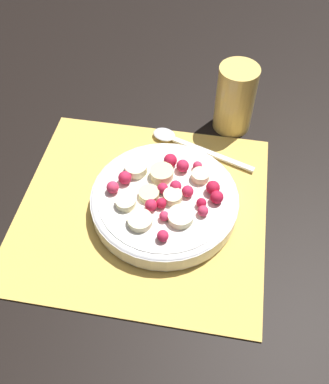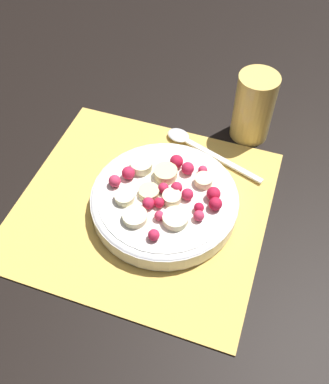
{
  "view_description": "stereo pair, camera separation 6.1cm",
  "coord_description": "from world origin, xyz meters",
  "views": [
    {
      "loc": [
        0.1,
        -0.37,
        0.52
      ],
      "look_at": [
        0.03,
        0.01,
        0.04
      ],
      "focal_mm": 40.0,
      "sensor_mm": 36.0,
      "label": 1
    },
    {
      "loc": [
        0.16,
        -0.35,
        0.52
      ],
      "look_at": [
        0.03,
        0.01,
        0.04
      ],
      "focal_mm": 40.0,
      "sensor_mm": 36.0,
      "label": 2
    }
  ],
  "objects": [
    {
      "name": "placemat",
      "position": [
        0.0,
        0.0,
        0.0
      ],
      "size": [
        0.37,
        0.35,
        0.01
      ],
      "color": "#E0B251",
      "rests_on": "ground_plane"
    },
    {
      "name": "drinking_glass",
      "position": [
        0.12,
        0.21,
        0.06
      ],
      "size": [
        0.07,
        0.07,
        0.12
      ],
      "color": "#F4CC66",
      "rests_on": "ground_plane"
    },
    {
      "name": "ground_plane",
      "position": [
        0.0,
        0.0,
        0.0
      ],
      "size": [
        3.0,
        3.0,
        0.0
      ],
      "primitive_type": "plane",
      "color": "black"
    },
    {
      "name": "fruit_bowl",
      "position": [
        0.03,
        0.01,
        0.02
      ],
      "size": [
        0.22,
        0.22,
        0.05
      ],
      "color": "white",
      "rests_on": "placemat"
    },
    {
      "name": "spoon",
      "position": [
        0.04,
        0.14,
        0.01
      ],
      "size": [
        0.18,
        0.08,
        0.01
      ],
      "rotation": [
        0.0,
        0.0,
        2.81
      ],
      "color": "silver",
      "rests_on": "placemat"
    }
  ]
}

